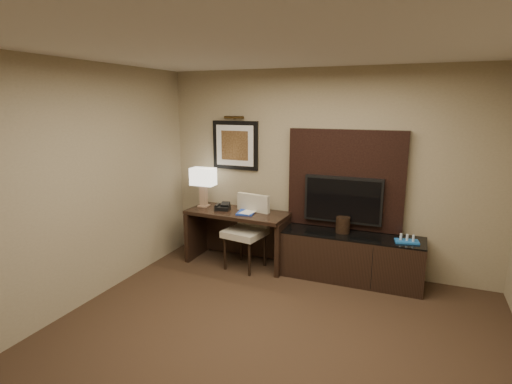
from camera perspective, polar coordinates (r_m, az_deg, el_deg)
The scene contains 17 objects.
floor at distance 3.73m, azimuth -0.56°, elevation -24.49°, with size 4.50×5.00×0.01m, color black.
ceiling at distance 3.01m, azimuth -0.68°, elevation 21.26°, with size 4.50×5.00×0.01m, color silver.
wall_back at distance 5.44m, azimuth 9.67°, elevation 2.93°, with size 4.50×0.01×2.70m, color gray.
wall_left at distance 4.47m, azimuth -28.27°, elevation -0.51°, with size 0.01×5.00×2.70m, color gray.
desk at distance 5.71m, azimuth -2.62°, elevation -6.48°, with size 1.42×0.61×0.76m, color black.
credenza at distance 5.35m, azimuth 13.32°, elevation -9.03°, with size 1.78×0.50×0.61m, color black.
tv_wall_panel at distance 5.34m, azimuth 12.64°, elevation 1.75°, with size 1.50×0.12×1.30m, color black.
tv at distance 5.30m, azimuth 12.32°, elevation -1.09°, with size 1.00×0.08×0.60m, color black.
artwork at distance 5.80m, azimuth -2.96°, elevation 6.67°, with size 0.70×0.04×0.70m, color black.
picture_light at distance 5.74m, azimuth -3.17°, elevation 10.61°, with size 0.04×0.04×0.30m, color #433015.
desk_chair at distance 5.50m, azimuth -1.60°, elevation -5.73°, with size 0.50×0.57×1.04m, color beige, non-canonical shape.
table_lamp at distance 5.85m, azimuth -7.52°, elevation 0.58°, with size 0.34×0.19×0.55m, color tan, non-canonical shape.
desk_phone at distance 5.69m, azimuth -4.79°, elevation -2.06°, with size 0.20×0.18×0.10m, color black, non-canonical shape.
blue_folder at distance 5.52m, azimuth -1.40°, elevation -2.91°, with size 0.23×0.30×0.02m, color #1939A5.
book at distance 5.51m, azimuth -2.00°, elevation -1.78°, with size 0.17×0.02×0.23m, color #B9AA91.
ice_bucket at distance 5.27m, azimuth 12.30°, elevation -4.59°, with size 0.18×0.18×0.20m, color black.
minibar_tray at distance 5.14m, azimuth 20.77°, elevation -6.20°, with size 0.27×0.16×0.10m, color blue, non-canonical shape.
Camera 1 is at (1.16, -2.74, 2.24)m, focal length 28.00 mm.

